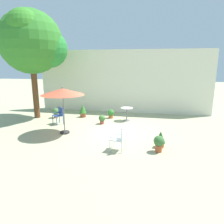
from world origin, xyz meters
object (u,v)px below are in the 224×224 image
(patio_umbrella_0, at_px, (63,92))
(potted_plant_1, at_px, (111,113))
(patio_chair_0, at_px, (120,137))
(potted_plant_2, at_px, (159,143))
(potted_plant_4, at_px, (160,139))
(patio_chair_1, at_px, (59,114))
(shade_tree, at_px, (32,42))
(cafe_table_0, at_px, (127,112))
(potted_plant_3, at_px, (56,112))
(potted_plant_0, at_px, (83,110))
(potted_plant_5, at_px, (102,119))

(patio_umbrella_0, distance_m, potted_plant_1, 3.88)
(patio_umbrella_0, xyz_separation_m, potted_plant_1, (1.60, 3.11, -1.66))
(patio_chair_0, distance_m, potted_plant_2, 1.46)
(potted_plant_1, bearing_deg, potted_plant_4, -54.87)
(patio_umbrella_0, bearing_deg, potted_plant_1, 62.73)
(patio_chair_1, xyz_separation_m, potted_plant_1, (2.53, 1.73, -0.25))
(shade_tree, height_order, patio_umbrella_0, shade_tree)
(shade_tree, distance_m, potted_plant_1, 6.05)
(potted_plant_2, bearing_deg, cafe_table_0, 112.92)
(potted_plant_2, height_order, potted_plant_3, potted_plant_2)
(patio_chair_0, bearing_deg, potted_plant_1, 105.51)
(cafe_table_0, bearing_deg, patio_umbrella_0, -133.62)
(potted_plant_3, bearing_deg, patio_chair_1, -56.40)
(potted_plant_0, relative_size, potted_plant_3, 1.34)
(potted_plant_0, bearing_deg, potted_plant_3, -163.12)
(potted_plant_5, bearing_deg, patio_umbrella_0, -126.90)
(patio_chair_1, relative_size, potted_plant_4, 1.38)
(shade_tree, distance_m, potted_plant_5, 5.89)
(shade_tree, bearing_deg, potted_plant_3, 6.29)
(patio_chair_1, height_order, potted_plant_5, patio_chair_1)
(potted_plant_4, bearing_deg, shade_tree, 155.45)
(cafe_table_0, height_order, potted_plant_4, cafe_table_0)
(patio_chair_0, relative_size, potted_plant_1, 1.79)
(cafe_table_0, xyz_separation_m, potted_plant_1, (-1.01, 0.37, -0.23))
(patio_umbrella_0, distance_m, potted_plant_5, 2.83)
(patio_chair_1, xyz_separation_m, potted_plant_0, (0.79, 1.64, -0.12))
(patio_chair_1, bearing_deg, potted_plant_2, -27.09)
(shade_tree, distance_m, potted_plant_4, 8.87)
(patio_umbrella_0, bearing_deg, potted_plant_2, -16.70)
(potted_plant_3, xyz_separation_m, potted_plant_5, (3.07, -0.74, -0.07))
(cafe_table_0, height_order, potted_plant_1, cafe_table_0)
(patio_chair_1, relative_size, potted_plant_1, 1.70)
(shade_tree, height_order, patio_chair_0, shade_tree)
(patio_chair_0, relative_size, potted_plant_4, 1.45)
(potted_plant_3, xyz_separation_m, potted_plant_4, (6.09, -3.39, 0.01))
(patio_umbrella_0, distance_m, potted_plant_0, 3.40)
(patio_umbrella_0, height_order, potted_plant_1, patio_umbrella_0)
(potted_plant_4, bearing_deg, patio_chair_1, 157.25)
(cafe_table_0, bearing_deg, potted_plant_4, -63.60)
(patio_umbrella_0, height_order, cafe_table_0, patio_umbrella_0)
(patio_chair_0, relative_size, potted_plant_3, 1.61)
(cafe_table_0, relative_size, potted_plant_3, 1.27)
(cafe_table_0, relative_size, potted_plant_1, 1.42)
(patio_chair_1, xyz_separation_m, potted_plant_3, (-0.77, 1.17, -0.20))
(cafe_table_0, distance_m, patio_chair_1, 3.79)
(potted_plant_5, bearing_deg, cafe_table_0, 36.48)
(shade_tree, relative_size, potted_plant_1, 11.50)
(patio_umbrella_0, relative_size, cafe_table_0, 2.88)
(potted_plant_1, bearing_deg, cafe_table_0, -20.44)
(patio_umbrella_0, bearing_deg, potted_plant_5, 53.10)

